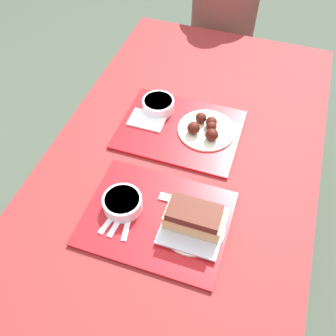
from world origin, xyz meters
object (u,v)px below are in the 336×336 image
brisket_sandwich_plate (194,221)px  bowl_coleslaw_far (158,104)px  tray_near (158,219)px  wings_plate_far (206,128)px  person_seated_across (224,13)px  bowl_coleslaw_near (123,203)px  tray_far (180,130)px

brisket_sandwich_plate → bowl_coleslaw_far: size_ratio=1.59×
tray_near → wings_plate_far: 0.40m
brisket_sandwich_plate → wings_plate_far: size_ratio=0.92×
wings_plate_far → bowl_coleslaw_far: bearing=164.1°
tray_near → person_seated_across: size_ratio=0.60×
wings_plate_far → person_seated_across: size_ratio=0.29×
bowl_coleslaw_far → brisket_sandwich_plate: bearing=-59.3°
bowl_coleslaw_near → person_seated_across: person_seated_across is taller
wings_plate_far → person_seated_across: bearing=98.6°
tray_near → bowl_coleslaw_far: bowl_coleslaw_far is taller
tray_near → bowl_coleslaw_far: size_ratio=3.60×
wings_plate_far → tray_far: bearing=-171.4°
tray_far → bowl_coleslaw_far: bearing=146.6°
bowl_coleslaw_near → brisket_sandwich_plate: brisket_sandwich_plate is taller
bowl_coleslaw_far → person_seated_across: 0.86m
tray_near → bowl_coleslaw_far: 0.49m
tray_near → brisket_sandwich_plate: size_ratio=2.27×
tray_near → wings_plate_far: wings_plate_far is taller
bowl_coleslaw_near → wings_plate_far: size_ratio=0.58×
tray_near → person_seated_across: person_seated_across is taller
bowl_coleslaw_near → bowl_coleslaw_far: 0.46m
bowl_coleslaw_far → wings_plate_far: size_ratio=0.58×
bowl_coleslaw_far → wings_plate_far: 0.21m
brisket_sandwich_plate → person_seated_across: bearing=99.0°
person_seated_across → wings_plate_far: bearing=-81.4°
bowl_coleslaw_far → wings_plate_far: (0.20, -0.06, -0.01)m
person_seated_across → bowl_coleslaw_far: bearing=-94.4°
bowl_coleslaw_near → wings_plate_far: bearing=68.4°
bowl_coleslaw_near → brisket_sandwich_plate: size_ratio=0.63×
bowl_coleslaw_near → wings_plate_far: wings_plate_far is taller
bowl_coleslaw_near → bowl_coleslaw_far: bearing=95.6°
bowl_coleslaw_far → wings_plate_far: wings_plate_far is taller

